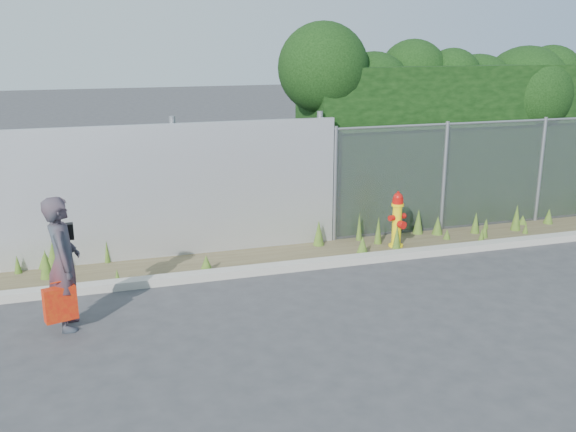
# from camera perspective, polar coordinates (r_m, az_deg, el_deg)

# --- Properties ---
(ground) EXTENTS (80.00, 80.00, 0.00)m
(ground) POSITION_cam_1_polar(r_m,az_deg,el_deg) (8.53, 4.76, -8.78)
(ground) COLOR #373639
(ground) RESTS_ON ground
(curb) EXTENTS (16.00, 0.22, 0.12)m
(curb) POSITION_cam_1_polar(r_m,az_deg,el_deg) (10.07, 0.96, -4.43)
(curb) COLOR #A19D91
(curb) RESTS_ON ground
(weed_strip) EXTENTS (16.00, 1.33, 0.53)m
(weed_strip) POSITION_cam_1_polar(r_m,az_deg,el_deg) (10.58, -2.74, -2.94)
(weed_strip) COLOR brown
(weed_strip) RESTS_ON ground
(corrugated_fence) EXTENTS (8.50, 0.21, 2.30)m
(corrugated_fence) POSITION_cam_1_polar(r_m,az_deg,el_deg) (10.48, -18.30, 1.53)
(corrugated_fence) COLOR silver
(corrugated_fence) RESTS_ON ground
(chainlink_fence) EXTENTS (6.50, 0.07, 2.05)m
(chainlink_fence) POSITION_cam_1_polar(r_m,az_deg,el_deg) (12.71, 17.78, 3.64)
(chainlink_fence) COLOR gray
(chainlink_fence) RESTS_ON ground
(hedge) EXTENTS (7.90, 1.92, 3.79)m
(hedge) POSITION_cam_1_polar(r_m,az_deg,el_deg) (13.48, 16.47, 8.48)
(hedge) COLOR black
(hedge) RESTS_ON ground
(fire_hydrant) EXTENTS (0.33, 0.30, 1.00)m
(fire_hydrant) POSITION_cam_1_polar(r_m,az_deg,el_deg) (11.12, 9.67, -0.41)
(fire_hydrant) COLOR yellow
(fire_hydrant) RESTS_ON ground
(woman) EXTENTS (0.43, 0.63, 1.69)m
(woman) POSITION_cam_1_polar(r_m,az_deg,el_deg) (8.33, -19.33, -3.99)
(woman) COLOR #0D4C58
(woman) RESTS_ON ground
(red_tote_bag) EXTENTS (0.38, 0.14, 0.50)m
(red_tote_bag) POSITION_cam_1_polar(r_m,az_deg,el_deg) (8.30, -19.59, -7.37)
(red_tote_bag) COLOR red
(black_shoulder_bag) EXTENTS (0.27, 0.11, 0.20)m
(black_shoulder_bag) POSITION_cam_1_polar(r_m,az_deg,el_deg) (8.44, -19.44, -1.35)
(black_shoulder_bag) COLOR black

